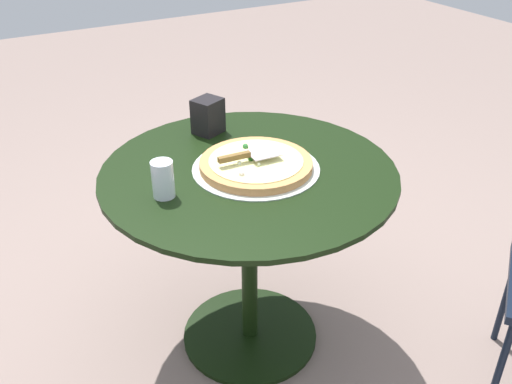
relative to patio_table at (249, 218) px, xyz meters
The scene contains 6 objects.
ground_plane 0.56m from the patio_table, ahead, with size 10.00×10.00×0.00m, color gray.
patio_table is the anchor object (origin of this frame).
pizza_on_tray 0.21m from the patio_table, 15.62° to the right, with size 0.42×0.42×0.05m.
pizza_server 0.25m from the patio_table, 117.81° to the right, with size 0.21×0.09×0.02m.
drinking_cup 0.39m from the patio_table, behind, with size 0.07×0.07×0.12m, color silver.
napkin_dispenser 0.42m from the patio_table, 88.43° to the left, with size 0.10×0.09×0.13m, color black.
Camera 1 is at (-0.78, -1.43, 1.63)m, focal length 39.48 mm.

